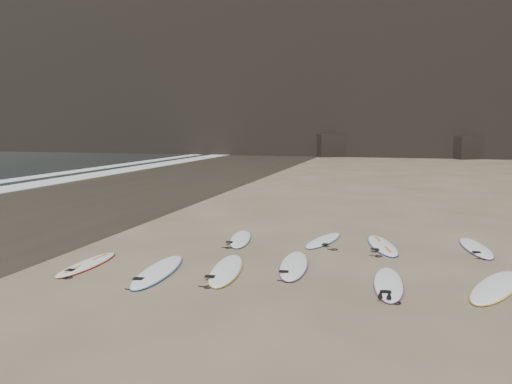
# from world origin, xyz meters

# --- Properties ---
(ground) EXTENTS (240.00, 240.00, 0.00)m
(ground) POSITION_xyz_m (0.00, 0.00, 0.00)
(ground) COLOR #897559
(ground) RESTS_ON ground
(wet_sand) EXTENTS (12.00, 200.00, 0.01)m
(wet_sand) POSITION_xyz_m (-13.00, 10.00, 0.00)
(wet_sand) COLOR #383026
(wet_sand) RESTS_ON ground
(surfboard_0) EXTENTS (0.94, 2.79, 0.10)m
(surfboard_0) POSITION_xyz_m (-3.86, -1.03, 0.05)
(surfboard_0) COLOR white
(surfboard_0) RESTS_ON ground
(surfboard_1) EXTENTS (1.08, 2.73, 0.10)m
(surfboard_1) POSITION_xyz_m (-2.41, -0.50, 0.05)
(surfboard_1) COLOR white
(surfboard_1) RESTS_ON ground
(surfboard_2) EXTENTS (0.91, 2.64, 0.09)m
(surfboard_2) POSITION_xyz_m (-0.99, 0.29, 0.05)
(surfboard_2) COLOR white
(surfboard_2) RESTS_ON ground
(surfboard_3) EXTENTS (0.70, 2.45, 0.09)m
(surfboard_3) POSITION_xyz_m (1.19, -0.54, 0.04)
(surfboard_3) COLOR white
(surfboard_3) RESTS_ON ground
(surfboard_4) EXTENTS (1.70, 2.81, 0.10)m
(surfboard_4) POSITION_xyz_m (3.32, -0.17, 0.05)
(surfboard_4) COLOR white
(surfboard_4) RESTS_ON ground
(surfboard_5) EXTENTS (1.02, 2.38, 0.08)m
(surfboard_5) POSITION_xyz_m (-3.06, 2.64, 0.04)
(surfboard_5) COLOR white
(surfboard_5) RESTS_ON ground
(surfboard_6) EXTENTS (1.06, 2.34, 0.08)m
(surfboard_6) POSITION_xyz_m (-0.69, 3.10, 0.04)
(surfboard_6) COLOR white
(surfboard_6) RESTS_ON ground
(surfboard_7) EXTENTS (1.20, 2.58, 0.09)m
(surfboard_7) POSITION_xyz_m (0.97, 2.92, 0.05)
(surfboard_7) COLOR white
(surfboard_7) RESTS_ON ground
(surfboard_8) EXTENTS (0.88, 2.50, 0.09)m
(surfboard_8) POSITION_xyz_m (3.42, 3.32, 0.04)
(surfboard_8) COLOR white
(surfboard_8) RESTS_ON ground
(surfboard_11) EXTENTS (0.57, 2.28, 0.08)m
(surfboard_11) POSITION_xyz_m (-5.77, -0.95, 0.04)
(surfboard_11) COLOR white
(surfboard_11) RESTS_ON ground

